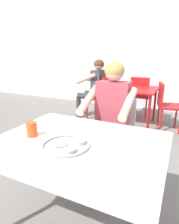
# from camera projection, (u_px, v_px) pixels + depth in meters

# --- Properties ---
(back_wall) EXTENTS (12.00, 0.12, 3.40)m
(back_wall) POSITION_uv_depth(u_px,v_px,m) (159.00, 37.00, 4.34)
(back_wall) COLOR silver
(back_wall) RESTS_ON ground
(table_foreground) EXTENTS (1.20, 0.96, 0.73)m
(table_foreground) POSITION_uv_depth(u_px,v_px,m) (78.00, 150.00, 1.38)
(table_foreground) COLOR white
(table_foreground) RESTS_ON ground
(thali_tray) EXTENTS (0.32, 0.32, 0.03)m
(thali_tray) POSITION_uv_depth(u_px,v_px,m) (67.00, 145.00, 1.29)
(thali_tray) COLOR #B7BABF
(thali_tray) RESTS_ON table_foreground
(drinking_cup) EXTENTS (0.08, 0.08, 0.11)m
(drinking_cup) POSITION_uv_depth(u_px,v_px,m) (32.00, 129.00, 1.44)
(drinking_cup) COLOR #D84C19
(drinking_cup) RESTS_ON table_foreground
(chair_foreground) EXTENTS (0.43, 0.42, 0.84)m
(chair_foreground) POSITION_uv_depth(u_px,v_px,m) (116.00, 128.00, 2.26)
(chair_foreground) COLOR silver
(chair_foreground) RESTS_ON ground
(diner_foreground) EXTENTS (0.50, 0.56, 1.26)m
(diner_foreground) POSITION_uv_depth(u_px,v_px,m) (110.00, 112.00, 2.00)
(diner_foreground) COLOR #242424
(diner_foreground) RESTS_ON ground
(table_background_red) EXTENTS (0.89, 0.82, 0.71)m
(table_background_red) POSITION_uv_depth(u_px,v_px,m) (133.00, 92.00, 3.64)
(table_background_red) COLOR red
(table_background_red) RESTS_ON ground
(chair_red_left) EXTENTS (0.46, 0.45, 0.91)m
(chair_red_left) POSITION_uv_depth(u_px,v_px,m) (102.00, 95.00, 3.92)
(chair_red_left) COLOR red
(chair_red_left) RESTS_ON ground
(chair_red_right) EXTENTS (0.48, 0.50, 0.85)m
(chair_red_right) POSITION_uv_depth(u_px,v_px,m) (166.00, 103.00, 3.38)
(chair_red_right) COLOR red
(chair_red_right) RESTS_ON ground
(chair_red_far) EXTENTS (0.42, 0.45, 0.86)m
(chair_red_far) POSITION_uv_depth(u_px,v_px,m) (140.00, 94.00, 4.15)
(chair_red_far) COLOR red
(chair_red_far) RESTS_ON ground
(patron_background) EXTENTS (0.57, 0.52, 1.22)m
(patron_background) POSITION_uv_depth(u_px,v_px,m) (95.00, 84.00, 3.95)
(patron_background) COLOR #363636
(patron_background) RESTS_ON ground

